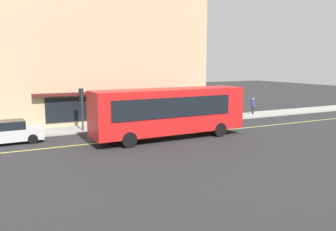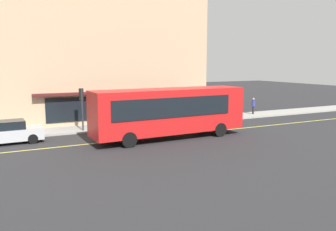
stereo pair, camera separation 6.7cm
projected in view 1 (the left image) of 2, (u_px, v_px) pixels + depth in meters
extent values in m
plane|color=#28282B|center=(172.00, 135.00, 25.61)|extent=(120.00, 120.00, 0.00)
cube|color=#9E9B93|center=(146.00, 124.00, 30.05)|extent=(80.00, 2.80, 0.15)
cube|color=#D8D14C|center=(172.00, 135.00, 25.61)|extent=(36.00, 0.16, 0.01)
cube|color=tan|center=(99.00, 38.00, 32.71)|extent=(18.74, 8.14, 15.21)
cube|color=#4C1919|center=(114.00, 92.00, 29.61)|extent=(13.12, 0.70, 0.20)
cube|color=black|center=(114.00, 107.00, 30.00)|extent=(11.24, 0.08, 2.00)
cube|color=red|center=(170.00, 110.00, 24.30)|extent=(11.08, 2.88, 3.00)
cube|color=black|center=(232.00, 101.00, 26.81)|extent=(0.19, 2.10, 1.80)
cube|color=black|center=(158.00, 104.00, 25.20)|extent=(8.80, 0.36, 1.32)
cube|color=black|center=(175.00, 107.00, 23.00)|extent=(8.80, 0.36, 1.32)
cube|color=#0CF259|center=(233.00, 90.00, 26.71)|extent=(0.15, 1.90, 0.36)
cube|color=#2D2D33|center=(232.00, 122.00, 27.10)|extent=(0.24, 2.40, 0.40)
cylinder|color=black|center=(202.00, 125.00, 27.16)|extent=(1.01, 0.33, 1.00)
cylinder|color=black|center=(220.00, 130.00, 25.20)|extent=(1.01, 0.33, 1.00)
cylinder|color=black|center=(117.00, 133.00, 23.84)|extent=(1.01, 0.33, 1.00)
cylinder|color=black|center=(129.00, 140.00, 21.88)|extent=(1.01, 0.33, 1.00)
cylinder|color=#2D2D33|center=(82.00, 110.00, 26.50)|extent=(0.12, 0.12, 3.20)
cube|color=black|center=(81.00, 94.00, 26.50)|extent=(0.30, 0.30, 0.90)
sphere|color=red|center=(80.00, 91.00, 26.61)|extent=(0.18, 0.18, 0.18)
sphere|color=orange|center=(81.00, 94.00, 26.65)|extent=(0.18, 0.18, 0.18)
sphere|color=green|center=(81.00, 98.00, 26.69)|extent=(0.18, 0.18, 0.18)
cube|color=#B7BABF|center=(8.00, 135.00, 22.94)|extent=(4.37, 1.97, 0.75)
cube|color=black|center=(5.00, 125.00, 22.77)|extent=(2.47, 1.61, 0.55)
cylinder|color=black|center=(29.00, 134.00, 24.37)|extent=(0.65, 0.25, 0.64)
cylinder|color=black|center=(33.00, 139.00, 22.95)|extent=(0.65, 0.25, 0.64)
cylinder|color=black|center=(177.00, 115.00, 31.59)|extent=(0.18, 0.18, 0.89)
cylinder|color=maroon|center=(177.00, 106.00, 31.47)|extent=(0.34, 0.34, 0.70)
sphere|color=tan|center=(177.00, 101.00, 31.40)|extent=(0.25, 0.25, 0.25)
cylinder|color=black|center=(253.00, 110.00, 35.24)|extent=(0.18, 0.18, 0.79)
cylinder|color=#33388C|center=(253.00, 103.00, 35.13)|extent=(0.34, 0.34, 0.62)
sphere|color=tan|center=(253.00, 99.00, 35.07)|extent=(0.22, 0.22, 0.22)
cylinder|color=black|center=(150.00, 117.00, 30.70)|extent=(0.18, 0.18, 0.83)
cylinder|color=maroon|center=(150.00, 109.00, 30.59)|extent=(0.34, 0.34, 0.65)
sphere|color=tan|center=(150.00, 104.00, 30.52)|extent=(0.23, 0.23, 0.23)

